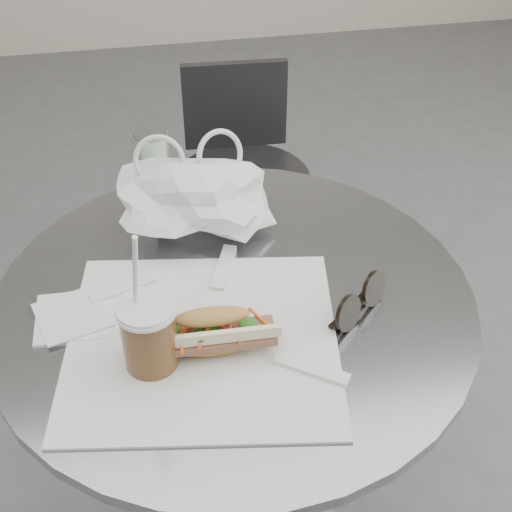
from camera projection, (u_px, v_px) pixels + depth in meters
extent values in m
cylinder|color=slate|center=(237.00, 440.00, 1.35)|extent=(0.08, 0.08, 0.71)
cylinder|color=slate|center=(234.00, 301.00, 1.13)|extent=(0.76, 0.76, 0.02)
cylinder|color=#2C2C2E|center=(244.00, 296.00, 2.20)|extent=(0.33, 0.33, 0.02)
cylinder|color=#2C2C2E|center=(244.00, 243.00, 2.07)|extent=(0.06, 0.06, 0.44)
cylinder|color=#2C2C2E|center=(243.00, 180.00, 1.93)|extent=(0.37, 0.37, 0.02)
cube|color=#2C2C2E|center=(235.00, 105.00, 1.98)|extent=(0.29, 0.04, 0.25)
cube|color=white|center=(203.00, 340.00, 1.04)|extent=(0.45, 0.43, 0.00)
ellipsoid|color=tan|center=(214.00, 345.00, 1.02)|extent=(0.22, 0.08, 0.02)
cube|color=brown|center=(213.00, 337.00, 1.00)|extent=(0.18, 0.06, 0.01)
ellipsoid|color=tan|center=(212.00, 320.00, 1.00)|extent=(0.22, 0.08, 0.04)
cylinder|color=brown|center=(150.00, 338.00, 0.98)|extent=(0.08, 0.08, 0.10)
cylinder|color=white|center=(146.00, 309.00, 0.94)|extent=(0.08, 0.08, 0.01)
cylinder|color=white|center=(135.00, 285.00, 0.92)|extent=(0.02, 0.05, 0.19)
cylinder|color=black|center=(348.00, 314.00, 1.05)|extent=(0.06, 0.05, 0.06)
cylinder|color=black|center=(374.00, 289.00, 1.09)|extent=(0.06, 0.05, 0.06)
cube|color=black|center=(361.00, 304.00, 1.08)|extent=(0.02, 0.02, 0.01)
cube|color=white|center=(73.00, 317.00, 1.08)|extent=(0.11, 0.11, 0.01)
cube|color=white|center=(72.00, 315.00, 1.08)|extent=(0.13, 0.13, 0.00)
cylinder|color=#558A50|center=(152.00, 164.00, 1.31)|extent=(0.07, 0.07, 0.12)
cylinder|color=slate|center=(149.00, 133.00, 1.27)|extent=(0.06, 0.06, 0.00)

